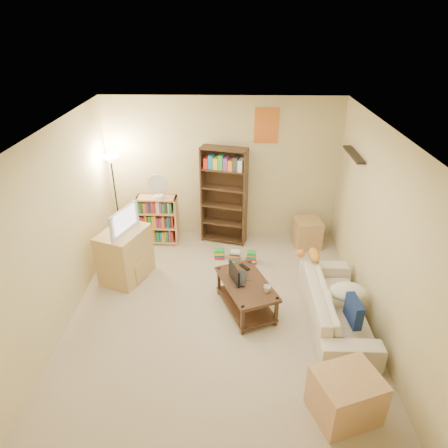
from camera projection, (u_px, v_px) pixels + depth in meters
The scene contains 19 objects.
room at pixel (218, 206), 4.76m from camera, with size 4.50×4.54×2.52m.
sofa at pixel (336, 305), 5.23m from camera, with size 0.72×1.83×0.53m, color beige.
navy_pillow at pixel (354, 311), 4.76m from camera, with size 0.35×0.11×0.32m, color navy.
cream_blanket at pixel (348, 292), 5.17m from camera, with size 0.49×0.35×0.21m, color silver.
tabby_cat at pixel (312, 255), 5.69m from camera, with size 0.42×0.15×0.14m.
coffee_table at pixel (246, 292), 5.44m from camera, with size 0.89×1.14×0.45m.
laptop at pixel (244, 279), 5.43m from camera, with size 0.25×0.37×0.03m, color black.
laptop_screen at pixel (234, 273), 5.32m from camera, with size 0.01×0.34×0.22m, color white.
mug at pixel (267, 289), 5.17m from camera, with size 0.10×0.10×0.09m, color silver.
tv_remote at pixel (244, 267), 5.68m from camera, with size 0.06×0.18×0.02m, color black.
tv_stand at pixel (125, 254), 6.07m from camera, with size 0.54×0.76×0.81m, color tan.
television at pixel (120, 220), 5.79m from camera, with size 0.32×0.65×0.38m, color black.
tall_bookshelf at pixel (224, 194), 6.82m from camera, with size 0.82×0.45×1.73m.
short_bookshelf at pixel (158, 220), 7.00m from camera, with size 0.69×0.29×0.88m.
desk_fan at pixel (157, 185), 6.64m from camera, with size 0.31×0.18×0.44m.
floor_lamp at pixel (113, 175), 6.56m from camera, with size 0.27×0.27×1.62m.
side_table at pixel (307, 233), 6.98m from camera, with size 0.44×0.44×0.50m, color tan.
end_cabinet at pixel (346, 396), 4.01m from camera, with size 0.62×0.52×0.52m, color tan.
book_stacks at pixel (237, 256), 6.61m from camera, with size 0.71×0.28×0.22m.
Camera 1 is at (0.17, -4.30, 3.67)m, focal length 32.00 mm.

